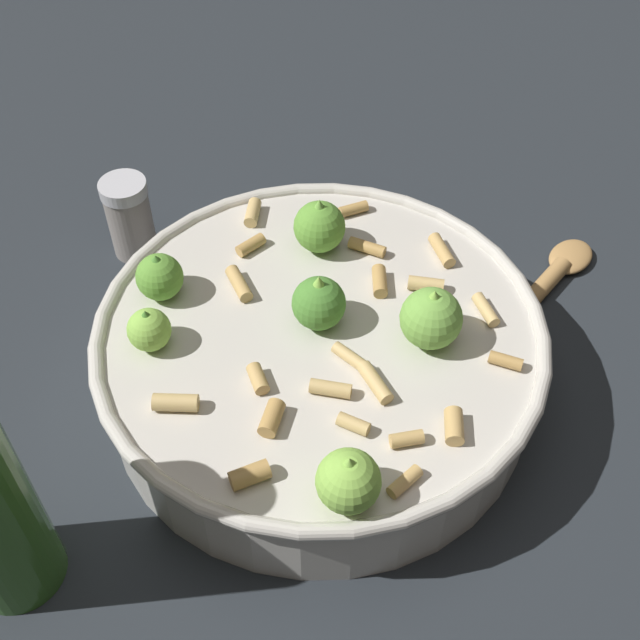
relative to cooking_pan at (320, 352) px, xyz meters
The scene contains 4 objects.
ground_plane 0.04m from the cooking_pan, 21.20° to the right, with size 2.40×2.40×0.00m, color #23282D.
cooking_pan is the anchor object (origin of this frame).
pepper_shaker 0.24m from the cooking_pan, 40.00° to the left, with size 0.04×0.04×0.08m.
wooden_spoon 0.21m from the cooking_pan, 71.65° to the right, with size 0.18×0.19×0.02m.
Camera 1 is at (-0.39, 0.05, 0.52)m, focal length 44.81 mm.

